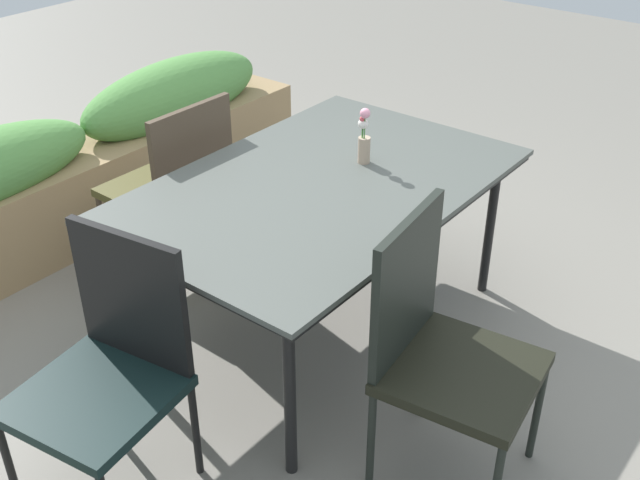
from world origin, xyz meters
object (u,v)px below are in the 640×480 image
(dining_table, at_px, (320,192))
(planter_box, at_px, (91,164))
(flower_vase, at_px, (364,139))
(chair_end_left, at_px, (110,362))
(chair_near_left, at_px, (440,343))
(chair_far_side, at_px, (175,181))

(dining_table, relative_size, planter_box, 0.59)
(flower_vase, bearing_deg, dining_table, 173.46)
(dining_table, height_order, flower_vase, flower_vase)
(chair_end_left, height_order, flower_vase, flower_vase)
(chair_near_left, height_order, flower_vase, same)
(planter_box, bearing_deg, chair_near_left, -98.97)
(dining_table, xyz_separation_m, chair_end_left, (-1.11, 0.01, -0.18))
(chair_near_left, height_order, planter_box, chair_near_left)
(chair_far_side, bearing_deg, chair_near_left, -100.10)
(dining_table, xyz_separation_m, planter_box, (-0.01, 1.57, -0.33))
(dining_table, distance_m, planter_box, 1.61)
(flower_vase, distance_m, planter_box, 1.70)
(dining_table, height_order, chair_near_left, chair_near_left)
(dining_table, distance_m, chair_near_left, 0.92)
(dining_table, height_order, planter_box, planter_box)
(dining_table, xyz_separation_m, chair_near_left, (-0.39, -0.82, -0.14))
(planter_box, bearing_deg, flower_vase, -80.11)
(chair_near_left, relative_size, planter_box, 0.35)
(chair_far_side, distance_m, chair_end_left, 1.31)
(chair_near_left, bearing_deg, planter_box, -106.04)
(chair_end_left, distance_m, flower_vase, 1.41)
(flower_vase, bearing_deg, chair_end_left, 178.19)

